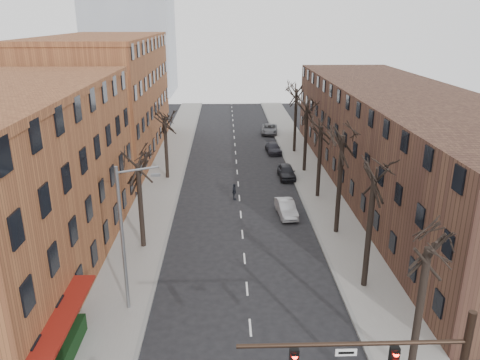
{
  "coord_description": "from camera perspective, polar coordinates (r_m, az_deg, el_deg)",
  "views": [
    {
      "loc": [
        -1.29,
        -14.13,
        16.61
      ],
      "look_at": [
        -0.14,
        21.86,
        4.0
      ],
      "focal_mm": 35.0,
      "sensor_mm": 36.0,
      "label": 1
    }
  ],
  "objects": [
    {
      "name": "streetlight",
      "position": [
        27.38,
        -13.84,
        -6.36
      ],
      "size": [
        2.45,
        0.22,
        9.03
      ],
      "color": "slate",
      "rests_on": "ground"
    },
    {
      "name": "tree_right_c",
      "position": [
        38.99,
        11.6,
        -6.34
      ],
      "size": [
        5.2,
        5.2,
        11.6
      ],
      "primitive_type": null,
      "color": "black",
      "rests_on": "ground"
    },
    {
      "name": "pedestrian_crossing",
      "position": [
        44.58,
        -0.71,
        -1.46
      ],
      "size": [
        0.45,
        0.97,
        1.61
      ],
      "primitive_type": "imported",
      "rotation": [
        0.0,
        0.0,
        1.51
      ],
      "color": "black",
      "rests_on": "ground"
    },
    {
      "name": "tree_right_f",
      "position": [
        61.11,
        6.61,
        3.4
      ],
      "size": [
        5.2,
        5.2,
        11.6
      ],
      "primitive_type": null,
      "color": "black",
      "rests_on": "ground"
    },
    {
      "name": "parked_car_mid",
      "position": [
        60.44,
        4.08,
        3.91
      ],
      "size": [
        1.97,
        4.37,
        1.24
      ],
      "primitive_type": "imported",
      "rotation": [
        0.0,
        0.0,
        0.05
      ],
      "color": "#21212A",
      "rests_on": "ground"
    },
    {
      "name": "parked_car_near",
      "position": [
        50.94,
        5.69,
        1.03
      ],
      "size": [
        1.78,
        4.28,
        1.45
      ],
      "primitive_type": "imported",
      "rotation": [
        0.0,
        0.0,
        0.02
      ],
      "color": "black",
      "rests_on": "ground"
    },
    {
      "name": "tree_right_b",
      "position": [
        32.21,
        14.82,
        -12.46
      ],
      "size": [
        5.2,
        5.2,
        10.8
      ],
      "primitive_type": null,
      "color": "black",
      "rests_on": "ground"
    },
    {
      "name": "tree_right_d",
      "position": [
        46.15,
        9.4,
        -2.07
      ],
      "size": [
        5.2,
        5.2,
        10.0
      ],
      "primitive_type": null,
      "color": "black",
      "rests_on": "ground"
    },
    {
      "name": "tree_left_a",
      "position": [
        36.72,
        -11.64,
        -8.03
      ],
      "size": [
        5.2,
        5.2,
        9.5
      ],
      "primitive_type": null,
      "color": "black",
      "rests_on": "ground"
    },
    {
      "name": "silver_sedan",
      "position": [
        41.4,
        5.66,
        -3.45
      ],
      "size": [
        1.75,
        4.17,
        1.34
      ],
      "primitive_type": "imported",
      "rotation": [
        0.0,
        0.0,
        0.08
      ],
      "color": "#A8AAAF",
      "rests_on": "ground"
    },
    {
      "name": "building_left_near",
      "position": [
        34.32,
        -27.11,
        -0.91
      ],
      "size": [
        12.0,
        26.0,
        12.0
      ],
      "primitive_type": "cube",
      "color": "brown",
      "rests_on": "ground"
    },
    {
      "name": "parked_car_far",
      "position": [
        70.45,
        3.6,
        6.2
      ],
      "size": [
        2.77,
        5.17,
        1.38
      ],
      "primitive_type": "imported",
      "rotation": [
        0.0,
        0.0,
        -0.1
      ],
      "color": "#5C5E64",
      "rests_on": "ground"
    },
    {
      "name": "sidewalk_right",
      "position": [
        52.67,
        8.42,
        0.79
      ],
      "size": [
        4.0,
        90.0,
        0.15
      ],
      "primitive_type": "cube",
      "color": "gray",
      "rests_on": "ground"
    },
    {
      "name": "awning_left",
      "position": [
        27.33,
        -19.85,
        -19.47
      ],
      "size": [
        1.2,
        7.0,
        0.15
      ],
      "primitive_type": "cube",
      "color": "maroon",
      "rests_on": "ground"
    },
    {
      "name": "tree_right_e",
      "position": [
        53.56,
        7.81,
        1.05
      ],
      "size": [
        5.2,
        5.2,
        10.8
      ],
      "primitive_type": null,
      "color": "black",
      "rests_on": "ground"
    },
    {
      "name": "hedge",
      "position": [
        26.23,
        -20.91,
        -19.67
      ],
      "size": [
        0.8,
        6.0,
        1.0
      ],
      "primitive_type": "cube",
      "color": "black",
      "rests_on": "sidewalk_left"
    },
    {
      "name": "tree_left_b",
      "position": [
        51.31,
        -8.8,
        0.18
      ],
      "size": [
        5.2,
        5.2,
        9.5
      ],
      "primitive_type": null,
      "color": "black",
      "rests_on": "ground"
    },
    {
      "name": "sidewalk_left",
      "position": [
        52.27,
        -9.12,
        0.61
      ],
      "size": [
        4.0,
        90.0,
        0.15
      ],
      "primitive_type": "cube",
      "color": "gray",
      "rests_on": "ground"
    },
    {
      "name": "building_right",
      "position": [
        48.8,
        19.03,
        4.47
      ],
      "size": [
        12.0,
        50.0,
        10.0
      ],
      "primitive_type": "cube",
      "color": "#4D3224",
      "rests_on": "ground"
    },
    {
      "name": "building_left_far",
      "position": [
        60.73,
        -16.05,
        9.46
      ],
      "size": [
        12.0,
        28.0,
        14.0
      ],
      "primitive_type": "cube",
      "color": "brown",
      "rests_on": "ground"
    }
  ]
}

